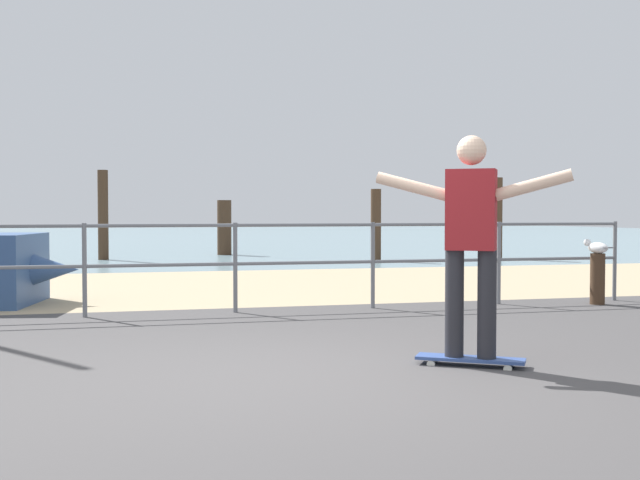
% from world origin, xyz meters
% --- Properties ---
extents(ground_plane, '(24.00, 10.00, 0.04)m').
position_xyz_m(ground_plane, '(0.00, -1.00, 0.00)').
color(ground_plane, '#474444').
rests_on(ground_plane, ground).
extents(beach_strip, '(24.00, 6.00, 0.04)m').
position_xyz_m(beach_strip, '(0.00, 7.00, 0.00)').
color(beach_strip, tan).
rests_on(beach_strip, ground).
extents(sea_surface, '(72.00, 50.00, 0.04)m').
position_xyz_m(sea_surface, '(0.00, 35.00, 0.00)').
color(sea_surface, '#75939E').
rests_on(sea_surface, ground).
extents(railing_fence, '(13.28, 0.05, 1.05)m').
position_xyz_m(railing_fence, '(-1.58, 3.60, 0.70)').
color(railing_fence, slate).
rests_on(railing_fence, ground).
extents(skateboard, '(0.78, 0.60, 0.08)m').
position_xyz_m(skateboard, '(1.33, 0.06, 0.07)').
color(skateboard, '#334C8C').
rests_on(skateboard, ground).
extents(skateboarder, '(1.27, 0.85, 1.65)m').
position_xyz_m(skateboarder, '(1.33, 0.06, 1.02)').
color(skateboarder, '#26262B').
rests_on(skateboarder, skateboard).
extents(bollard_short, '(0.18, 0.18, 0.66)m').
position_xyz_m(bollard_short, '(4.56, 3.27, 0.33)').
color(bollard_short, '#422D1E').
rests_on(bollard_short, ground).
extents(seagull, '(0.18, 0.49, 0.18)m').
position_xyz_m(seagull, '(4.56, 3.29, 0.73)').
color(seagull, white).
rests_on(seagull, bollard_short).
extents(groyne_post_1, '(0.25, 0.25, 2.20)m').
position_xyz_m(groyne_post_1, '(-1.63, 14.39, 1.10)').
color(groyne_post_1, '#422D1E').
rests_on(groyne_post_1, ground).
extents(groyne_post_2, '(0.38, 0.38, 1.51)m').
position_xyz_m(groyne_post_2, '(1.52, 15.92, 0.75)').
color(groyne_post_2, '#422D1E').
rests_on(groyne_post_2, ground).
extents(groyne_post_3, '(0.25, 0.25, 1.73)m').
position_xyz_m(groyne_post_3, '(4.66, 12.33, 0.86)').
color(groyne_post_3, '#422D1E').
rests_on(groyne_post_3, ground).
extents(groyne_post_4, '(0.34, 0.34, 2.03)m').
position_xyz_m(groyne_post_4, '(7.81, 12.40, 1.02)').
color(groyne_post_4, '#422D1E').
rests_on(groyne_post_4, ground).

